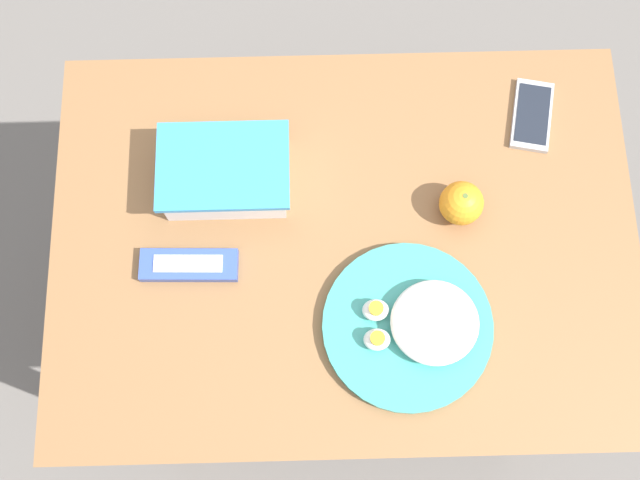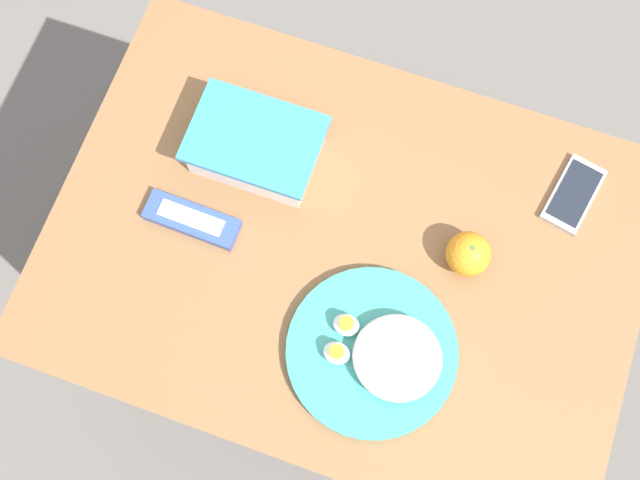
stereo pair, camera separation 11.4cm
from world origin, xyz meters
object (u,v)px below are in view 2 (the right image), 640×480
rice_plate (379,353)px  candy_bar (192,220)px  orange_fruit (468,254)px  cell_phone (574,194)px  food_container (256,148)px

rice_plate → candy_bar: bearing=163.2°
orange_fruit → cell_phone: size_ratio=0.52×
food_container → rice_plate: 0.37m
orange_fruit → candy_bar: orange_fruit is taller
food_container → cell_phone: (0.50, 0.10, -0.03)m
rice_plate → candy_bar: rice_plate is taller
rice_plate → candy_bar: 0.36m
candy_bar → food_container: bearing=67.5°
food_container → rice_plate: size_ratio=0.79×
food_container → orange_fruit: (0.36, -0.06, 0.00)m
rice_plate → cell_phone: (0.21, 0.34, -0.01)m
orange_fruit → food_container: bearing=171.1°
food_container → orange_fruit: bearing=-8.9°
candy_bar → orange_fruit: bearing=11.0°
rice_plate → candy_bar: size_ratio=1.69×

